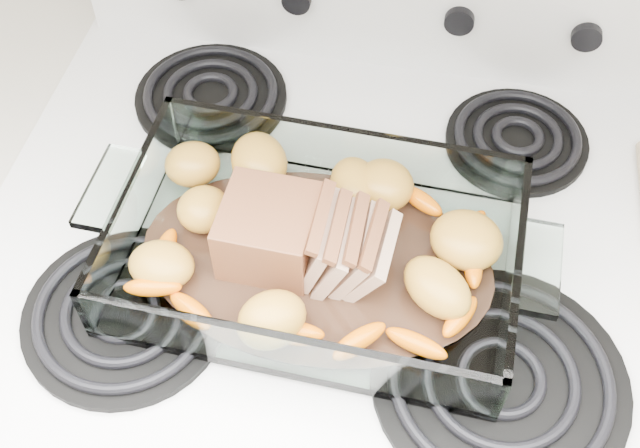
# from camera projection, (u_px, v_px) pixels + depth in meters

# --- Properties ---
(electric_range) EXTENTS (0.78, 0.70, 1.12)m
(electric_range) POSITION_uv_depth(u_px,v_px,m) (332.00, 395.00, 1.26)
(electric_range) COLOR white
(electric_range) RESTS_ON ground
(baking_dish) EXTENTS (0.40, 0.27, 0.08)m
(baking_dish) POSITION_uv_depth(u_px,v_px,m) (316.00, 255.00, 0.83)
(baking_dish) COLOR silver
(baking_dish) RESTS_ON electric_range
(pork_roast) EXTENTS (0.18, 0.09, 0.08)m
(pork_roast) POSITION_uv_depth(u_px,v_px,m) (292.00, 237.00, 0.81)
(pork_roast) COLOR brown
(pork_roast) RESTS_ON baking_dish
(roast_vegetables) EXTENTS (0.39, 0.21, 0.05)m
(roast_vegetables) POSITION_uv_depth(u_px,v_px,m) (320.00, 219.00, 0.85)
(roast_vegetables) COLOR #E06305
(roast_vegetables) RESTS_ON baking_dish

